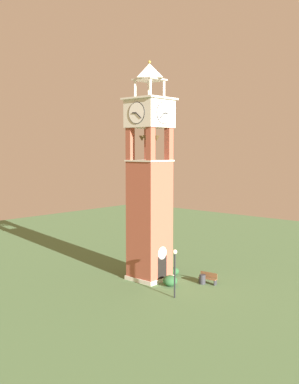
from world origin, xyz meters
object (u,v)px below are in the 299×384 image
park_bench (208,278)px  trash_bin (202,279)px  clock_tower (150,190)px  lamp_post (175,264)px

park_bench → trash_bin: (-0.42, 0.29, -0.08)m
park_bench → clock_tower: bearing=116.7°
clock_tower → park_bench: bearing=-63.3°
clock_tower → park_bench: clock_tower is taller
park_bench → trash_bin: bearing=144.7°
clock_tower → park_bench: 9.02m
park_bench → trash_bin: 0.52m
lamp_post → trash_bin: lamp_post is taller
trash_bin → park_bench: bearing=-35.3°
clock_tower → park_bench: (2.32, -4.61, -7.39)m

